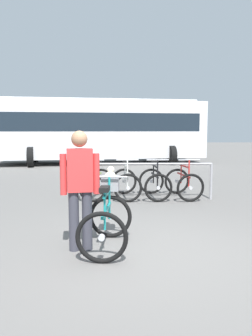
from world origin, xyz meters
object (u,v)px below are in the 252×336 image
object	(u,v)px
racked_bike_black	(155,183)
racked_bike_red	(183,183)
featured_bicycle	(107,213)
bus_distant	(101,128)
racked_bike_white	(126,183)
person_with_featured_bike	(80,185)
racked_bike_lime	(97,183)

from	to	relation	value
racked_bike_black	racked_bike_red	bearing A→B (deg)	-0.10
racked_bike_black	racked_bike_red	world-z (taller)	same
featured_bicycle	bus_distant	distance (m)	12.17
racked_bike_white	racked_bike_red	world-z (taller)	same
racked_bike_red	bus_distant	size ratio (longest dim) A/B	0.12
person_with_featured_bike	bus_distant	distance (m)	12.27
racked_bike_lime	person_with_featured_bike	bearing A→B (deg)	-89.38
racked_bike_white	racked_bike_red	bearing A→B (deg)	-0.10
racked_bike_white	bus_distant	world-z (taller)	bus_distant
racked_bike_white	racked_bike_black	size ratio (longest dim) A/B	1.03
featured_bicycle	person_with_featured_bike	distance (m)	0.58
racked_bike_lime	racked_bike_white	bearing A→B (deg)	-0.10
featured_bicycle	bus_distant	size ratio (longest dim) A/B	0.12
featured_bicycle	racked_bike_black	bearing A→B (deg)	73.89
racked_bike_white	racked_bike_black	bearing A→B (deg)	-0.10
featured_bicycle	person_with_featured_bike	bearing A→B (deg)	-157.31
racked_bike_white	person_with_featured_bike	world-z (taller)	person_with_featured_bike
racked_bike_black	featured_bicycle	xyz separation A→B (m)	(-1.00, -3.46, 0.12)
racked_bike_red	featured_bicycle	distance (m)	3.86
racked_bike_lime	featured_bicycle	xyz separation A→B (m)	(0.40, -3.46, 0.12)
racked_bike_white	featured_bicycle	world-z (taller)	featured_bicycle
racked_bike_white	person_with_featured_bike	bearing A→B (deg)	-100.37
racked_bike_white	featured_bicycle	xyz separation A→B (m)	(-0.30, -3.46, 0.12)
racked_bike_lime	person_with_featured_bike	distance (m)	3.66
racked_bike_lime	racked_bike_white	distance (m)	0.70
racked_bike_black	featured_bicycle	distance (m)	3.61
racked_bike_white	racked_bike_black	distance (m)	0.70
racked_bike_white	racked_bike_lime	bearing A→B (deg)	179.90
featured_bicycle	person_with_featured_bike	size ratio (longest dim) A/B	0.75
racked_bike_black	racked_bike_white	bearing A→B (deg)	179.90
racked_bike_black	featured_bicycle	world-z (taller)	featured_bicycle
racked_bike_red	featured_bicycle	xyz separation A→B (m)	(-1.70, -3.46, 0.12)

